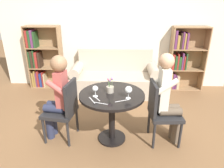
% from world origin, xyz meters
% --- Properties ---
extents(ground_plane, '(16.00, 16.00, 0.00)m').
position_xyz_m(ground_plane, '(0.00, 0.00, 0.00)').
color(ground_plane, brown).
extents(back_wall, '(5.20, 0.05, 2.70)m').
position_xyz_m(back_wall, '(0.00, 2.10, 1.35)').
color(back_wall, silver).
rests_on(back_wall, ground_plane).
extents(round_table, '(0.88, 0.88, 0.74)m').
position_xyz_m(round_table, '(0.00, 0.00, 0.58)').
color(round_table, black).
rests_on(round_table, ground_plane).
extents(couch, '(1.85, 0.80, 0.92)m').
position_xyz_m(couch, '(0.00, 1.68, 0.31)').
color(couch, '#B7A893').
rests_on(couch, ground_plane).
extents(bookshelf_left, '(0.76, 0.28, 1.40)m').
position_xyz_m(bookshelf_left, '(-1.69, 1.94, 0.67)').
color(bookshelf_left, '#93704C').
rests_on(bookshelf_left, ground_plane).
extents(bookshelf_right, '(0.76, 0.28, 1.40)m').
position_xyz_m(bookshelf_right, '(1.49, 1.94, 0.70)').
color(bookshelf_right, '#93704C').
rests_on(bookshelf_right, ground_plane).
extents(chair_left, '(0.48, 0.48, 0.90)m').
position_xyz_m(chair_left, '(-0.67, 0.00, 0.49)').
color(chair_left, '#232326').
rests_on(chair_left, ground_plane).
extents(chair_right, '(0.44, 0.44, 0.90)m').
position_xyz_m(chair_right, '(0.67, 0.00, 0.49)').
color(chair_right, '#232326').
rests_on(chair_right, ground_plane).
extents(person_left, '(0.45, 0.38, 1.25)m').
position_xyz_m(person_left, '(-0.76, 0.03, 0.68)').
color(person_left, '#282D47').
rests_on(person_left, ground_plane).
extents(person_right, '(0.43, 0.36, 1.29)m').
position_xyz_m(person_right, '(0.76, 0.01, 0.68)').
color(person_right, brown).
rests_on(person_right, ground_plane).
extents(wine_glass_left, '(0.07, 0.07, 0.15)m').
position_xyz_m(wine_glass_left, '(-0.21, -0.09, 0.84)').
color(wine_glass_left, white).
rests_on(wine_glass_left, round_table).
extents(wine_glass_right, '(0.09, 0.09, 0.17)m').
position_xyz_m(wine_glass_right, '(0.21, -0.13, 0.85)').
color(wine_glass_right, white).
rests_on(wine_glass_right, round_table).
extents(flower_vase, '(0.10, 0.10, 0.22)m').
position_xyz_m(flower_vase, '(-0.03, 0.04, 0.81)').
color(flower_vase, '#9E9384').
rests_on(flower_vase, round_table).
extents(knife_left_setting, '(0.10, 0.17, 0.00)m').
position_xyz_m(knife_left_setting, '(-0.24, -0.20, 0.74)').
color(knife_left_setting, silver).
rests_on(knife_left_setting, round_table).
extents(fork_left_setting, '(0.18, 0.07, 0.00)m').
position_xyz_m(fork_left_setting, '(-0.13, -0.28, 0.74)').
color(fork_left_setting, silver).
rests_on(fork_left_setting, round_table).
extents(knife_right_setting, '(0.11, 0.17, 0.00)m').
position_xyz_m(knife_right_setting, '(-0.19, -0.14, 0.74)').
color(knife_right_setting, silver).
rests_on(knife_right_setting, round_table).
extents(fork_right_setting, '(0.18, 0.08, 0.00)m').
position_xyz_m(fork_right_setting, '(0.14, -0.20, 0.74)').
color(fork_right_setting, silver).
rests_on(fork_right_setting, round_table).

